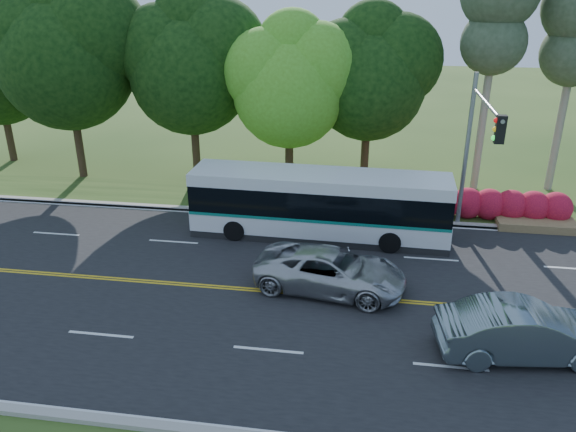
# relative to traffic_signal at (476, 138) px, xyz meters

# --- Properties ---
(ground) EXTENTS (120.00, 120.00, 0.00)m
(ground) POSITION_rel_traffic_signal_xyz_m (-6.49, -5.40, -4.67)
(ground) COLOR #2D4A18
(ground) RESTS_ON ground
(road) EXTENTS (60.00, 14.00, 0.02)m
(road) POSITION_rel_traffic_signal_xyz_m (-6.49, -5.40, -4.66)
(road) COLOR black
(road) RESTS_ON ground
(curb_north) EXTENTS (60.00, 0.30, 0.15)m
(curb_north) POSITION_rel_traffic_signal_xyz_m (-6.49, 1.75, -4.60)
(curb_north) COLOR #A6A096
(curb_north) RESTS_ON ground
(grass_verge) EXTENTS (60.00, 4.00, 0.10)m
(grass_verge) POSITION_rel_traffic_signal_xyz_m (-6.49, 3.60, -4.62)
(grass_verge) COLOR #2D4A18
(grass_verge) RESTS_ON ground
(lane_markings) EXTENTS (57.60, 13.82, 0.00)m
(lane_markings) POSITION_rel_traffic_signal_xyz_m (-6.59, -5.40, -4.65)
(lane_markings) COLOR gold
(lane_markings) RESTS_ON road
(tree_row) EXTENTS (44.70, 9.10, 13.84)m
(tree_row) POSITION_rel_traffic_signal_xyz_m (-11.65, 6.73, 2.06)
(tree_row) COLOR #332416
(tree_row) RESTS_ON ground
(bougainvillea_hedge) EXTENTS (9.50, 2.25, 1.50)m
(bougainvillea_hedge) POSITION_rel_traffic_signal_xyz_m (0.69, 2.75, -3.95)
(bougainvillea_hedge) COLOR maroon
(bougainvillea_hedge) RESTS_ON ground
(traffic_signal) EXTENTS (0.42, 6.10, 7.00)m
(traffic_signal) POSITION_rel_traffic_signal_xyz_m (0.00, 0.00, 0.00)
(traffic_signal) COLOR gray
(traffic_signal) RESTS_ON ground
(transit_bus) EXTENTS (11.23, 2.73, 2.92)m
(transit_bus) POSITION_rel_traffic_signal_xyz_m (-6.30, -0.33, -3.20)
(transit_bus) COLOR silver
(transit_bus) RESTS_ON road
(sedan) EXTENTS (5.36, 2.45, 1.70)m
(sedan) POSITION_rel_traffic_signal_xyz_m (0.67, -8.00, -3.80)
(sedan) COLOR slate
(sedan) RESTS_ON road
(suv) EXTENTS (5.84, 3.32, 1.54)m
(suv) POSITION_rel_traffic_signal_xyz_m (-5.40, -4.90, -3.88)
(suv) COLOR #B5B6B9
(suv) RESTS_ON road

